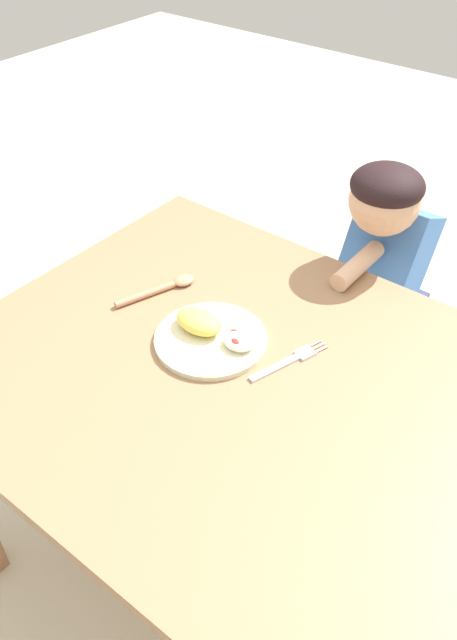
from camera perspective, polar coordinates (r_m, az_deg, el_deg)
ground_plane at (r=1.87m, az=0.62°, el=-21.05°), size 8.00×8.00×0.00m
dining_table at (r=1.34m, az=0.81°, el=-7.60°), size 1.15×0.93×0.74m
plate at (r=1.34m, az=-1.61°, el=-1.35°), size 0.24×0.24×0.05m
fork at (r=1.30m, az=5.41°, el=-3.69°), size 0.08×0.19×0.01m
spoon at (r=1.48m, az=-5.75°, el=2.92°), size 0.09×0.20×0.02m
person at (r=1.82m, az=13.22°, el=1.31°), size 0.19×0.39×0.98m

